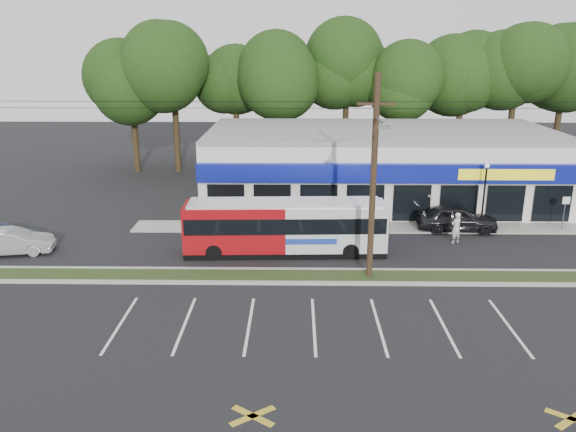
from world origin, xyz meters
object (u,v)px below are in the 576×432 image
Objects in this scene: utility_pole at (370,173)px; metrobus at (285,226)px; lamp_post at (485,189)px; car_dark at (457,218)px; pedestrian_b at (357,227)px; car_silver at (12,242)px; sign_post at (565,207)px; pedestrian_a at (456,228)px.

metrobus is at bearing 138.86° from utility_pole.
lamp_post is 2.47m from car_dark.
utility_pole reaches higher than pedestrian_b.
car_dark reaches higher than car_silver.
car_silver is (-15.18, -0.41, -0.87)m from metrobus.
utility_pole reaches higher than car_dark.
pedestrian_b is (-13.00, -1.81, -0.77)m from sign_post.
lamp_post is (8.17, 7.87, -2.74)m from utility_pole.
pedestrian_a is at bearing -132.33° from lamp_post.
utility_pole is 11.76× the size of lamp_post.
lamp_post is 2.69× the size of pedestrian_b.
lamp_post is 8.47m from pedestrian_b.
lamp_post is at bearing 17.19° from metrobus.
pedestrian_b is (19.44, 2.68, 0.07)m from car_silver.
metrobus is (-4.09, 3.57, -3.83)m from utility_pole.
utility_pole is at bearing 142.61° from car_dark.
car_dark is 2.31m from pedestrian_a.
pedestrian_b is at bearing -165.76° from lamp_post.
car_silver is 19.62m from pedestrian_b.
metrobus is at bearing 18.38° from pedestrian_b.
car_silver is (-32.44, -4.48, -0.84)m from sign_post.
lamp_post is at bearing -91.12° from car_silver.
lamp_post is 0.38× the size of metrobus.
sign_post is at bearing 168.40° from pedestrian_a.
pedestrian_b is at bearing 25.92° from metrobus.
pedestrian_b is at bearing -172.09° from sign_post.
utility_pole is at bearing 78.71° from pedestrian_b.
car_silver is (-25.81, -4.41, -0.12)m from car_dark.
sign_post is (13.17, 7.65, -3.86)m from utility_pole.
car_dark is (-1.63, -0.30, -1.84)m from lamp_post.
car_dark is at bearing -169.57° from lamp_post.
lamp_post reaches higher than pedestrian_a.
car_dark is 3.10× the size of pedestrian_b.
sign_post is at bearing -92.99° from car_silver.
car_silver is at bearing 170.67° from utility_pole.
utility_pole is 4.47× the size of metrobus.
pedestrian_a is (-0.66, -2.21, 0.10)m from car_dark.
sign_post is at bearing -2.58° from lamp_post.
pedestrian_b is (4.25, 2.27, -0.79)m from metrobus.
car_dark is 2.63× the size of pedestrian_a.
metrobus is 6.02× the size of pedestrian_a.
car_dark is at bearing -135.63° from pedestrian_a.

